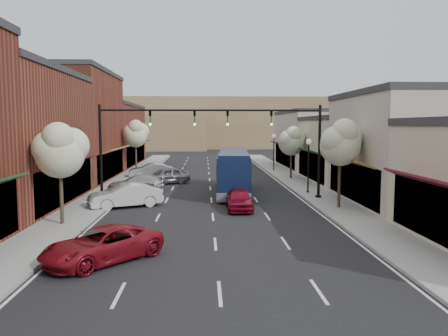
{
  "coord_description": "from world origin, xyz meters",
  "views": [
    {
      "loc": [
        -0.47,
        -23.88,
        5.52
      ],
      "look_at": [
        1.02,
        9.86,
        2.2
      ],
      "focal_mm": 35.0,
      "sensor_mm": 36.0,
      "label": 1
    }
  ],
  "objects": [
    {
      "name": "parked_car_c",
      "position": [
        -6.2,
        12.46,
        0.68
      ],
      "size": [
        4.89,
        2.41,
        1.37
      ],
      "primitive_type": "imported",
      "rotation": [
        0.0,
        0.0,
        -1.46
      ],
      "color": "#A7A7AC",
      "rests_on": "ground"
    },
    {
      "name": "parked_car_b",
      "position": [
        -5.84,
        5.44,
        0.8
      ],
      "size": [
        5.14,
        3.52,
        1.61
      ],
      "primitive_type": "imported",
      "rotation": [
        0.0,
        0.0,
        -1.15
      ],
      "color": "silver",
      "rests_on": "ground"
    },
    {
      "name": "sidewalk_left",
      "position": [
        -8.4,
        18.5,
        0.07
      ],
      "size": [
        2.8,
        73.0,
        0.15
      ],
      "primitive_type": "cube",
      "color": "gray",
      "rests_on": "ground"
    },
    {
      "name": "parked_car_d",
      "position": [
        -4.2,
        16.96,
        0.79
      ],
      "size": [
        4.96,
        3.88,
        1.58
      ],
      "primitive_type": "imported",
      "rotation": [
        0.0,
        0.0,
        -1.06
      ],
      "color": "#53565A",
      "rests_on": "ground"
    },
    {
      "name": "bldg_left_far",
      "position": [
        -14.22,
        36.0,
        4.16
      ],
      "size": [
        10.14,
        18.1,
        8.4
      ],
      "color": "brown",
      "rests_on": "ground"
    },
    {
      "name": "red_hatchback",
      "position": [
        1.76,
        4.15,
        0.7
      ],
      "size": [
        1.64,
        4.08,
        1.39
      ],
      "primitive_type": "imported",
      "rotation": [
        0.0,
        0.0,
        -0.0
      ],
      "color": "maroon",
      "rests_on": "ground"
    },
    {
      "name": "curb_right",
      "position": [
        7.0,
        18.5,
        0.07
      ],
      "size": [
        0.25,
        73.0,
        0.17
      ],
      "primitive_type": "cube",
      "color": "gray",
      "rests_on": "ground"
    },
    {
      "name": "ground",
      "position": [
        0.0,
        0.0,
        0.0
      ],
      "size": [
        160.0,
        160.0,
        0.0
      ],
      "primitive_type": "plane",
      "color": "black",
      "rests_on": "ground"
    },
    {
      "name": "bldg_left_midfar",
      "position": [
        -14.24,
        20.0,
        5.4
      ],
      "size": [
        10.14,
        14.1,
        10.9
      ],
      "color": "brown",
      "rests_on": "ground"
    },
    {
      "name": "parked_car_a",
      "position": [
        -4.63,
        -6.42,
        0.7
      ],
      "size": [
        5.12,
        5.24,
        1.4
      ],
      "primitive_type": "imported",
      "rotation": [
        0.0,
        0.0,
        -0.75
      ],
      "color": "maroon",
      "rests_on": "ground"
    },
    {
      "name": "lamp_post_far",
      "position": [
        7.8,
        28.0,
        3.01
      ],
      "size": [
        0.44,
        0.44,
        4.44
      ],
      "color": "black",
      "rests_on": "ground"
    },
    {
      "name": "parked_car_e",
      "position": [
        -6.2,
        22.47,
        0.76
      ],
      "size": [
        4.82,
        2.34,
        1.52
      ],
      "primitive_type": "imported",
      "rotation": [
        0.0,
        0.0,
        -1.41
      ],
      "color": "#A8A8AD",
      "rests_on": "ground"
    },
    {
      "name": "hill_near",
      "position": [
        -25.0,
        78.0,
        4.0
      ],
      "size": [
        50.0,
        20.0,
        8.0
      ],
      "primitive_type": "cube",
      "color": "#7A6647",
      "rests_on": "ground"
    },
    {
      "name": "tree_left_near",
      "position": [
        -8.25,
        -0.06,
        4.22
      ],
      "size": [
        2.85,
        2.65,
        5.69
      ],
      "color": "#47382B",
      "rests_on": "ground"
    },
    {
      "name": "hill_far",
      "position": [
        0.0,
        90.0,
        6.0
      ],
      "size": [
        120.0,
        30.0,
        12.0
      ],
      "primitive_type": "cube",
      "color": "#7A6647",
      "rests_on": "ground"
    },
    {
      "name": "signal_mast_left",
      "position": [
        -5.62,
        8.0,
        4.62
      ],
      "size": [
        8.22,
        0.46,
        7.0
      ],
      "color": "black",
      "rests_on": "ground"
    },
    {
      "name": "bldg_right_midnear",
      "position": [
        13.72,
        6.0,
        3.91
      ],
      "size": [
        9.14,
        12.1,
        7.9
      ],
      "color": "#BBAEA0",
      "rests_on": "ground"
    },
    {
      "name": "tree_right_far",
      "position": [
        8.35,
        19.94,
        3.99
      ],
      "size": [
        2.85,
        2.65,
        5.43
      ],
      "color": "#47382B",
      "rests_on": "ground"
    },
    {
      "name": "bldg_right_far",
      "position": [
        13.71,
        32.0,
        3.66
      ],
      "size": [
        9.14,
        16.1,
        7.4
      ],
      "color": "#BBAEA0",
      "rests_on": "ground"
    },
    {
      "name": "lamp_post_near",
      "position": [
        7.8,
        10.5,
        3.01
      ],
      "size": [
        0.44,
        0.44,
        4.44
      ],
      "color": "black",
      "rests_on": "ground"
    },
    {
      "name": "coach_bus",
      "position": [
        1.88,
        11.49,
        1.78
      ],
      "size": [
        3.11,
        11.25,
        3.4
      ],
      "rotation": [
        0.0,
        0.0,
        -0.06
      ],
      "color": "#0D1834",
      "rests_on": "ground"
    },
    {
      "name": "signal_mast_right",
      "position": [
        5.62,
        8.0,
        4.62
      ],
      "size": [
        8.22,
        0.46,
        7.0
      ],
      "color": "black",
      "rests_on": "ground"
    },
    {
      "name": "bldg_right_midfar",
      "position": [
        13.7,
        18.0,
        3.17
      ],
      "size": [
        9.14,
        12.1,
        6.4
      ],
      "color": "beige",
      "rests_on": "ground"
    },
    {
      "name": "sidewalk_right",
      "position": [
        8.4,
        18.5,
        0.07
      ],
      "size": [
        2.8,
        73.0,
        0.15
      ],
      "primitive_type": "cube",
      "color": "gray",
      "rests_on": "ground"
    },
    {
      "name": "curb_left",
      "position": [
        -7.0,
        18.5,
        0.07
      ],
      "size": [
        0.25,
        73.0,
        0.17
      ],
      "primitive_type": "cube",
      "color": "gray",
      "rests_on": "ground"
    },
    {
      "name": "tree_left_far",
      "position": [
        -8.25,
        25.94,
        4.6
      ],
      "size": [
        2.85,
        2.65,
        6.13
      ],
      "color": "#47382B",
      "rests_on": "ground"
    },
    {
      "name": "tree_right_near",
      "position": [
        8.35,
        3.94,
        4.45
      ],
      "size": [
        2.85,
        2.65,
        5.95
      ],
      "color": "#47382B",
      "rests_on": "ground"
    }
  ]
}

